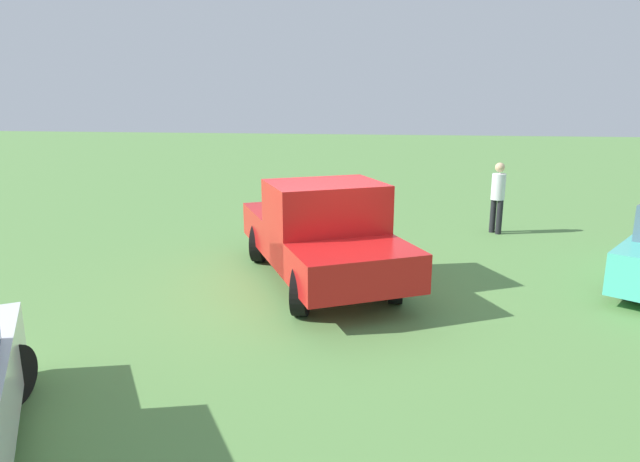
# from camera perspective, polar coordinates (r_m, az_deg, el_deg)

# --- Properties ---
(ground_plane) EXTENTS (80.00, 80.00, 0.00)m
(ground_plane) POSITION_cam_1_polar(r_m,az_deg,el_deg) (9.56, 0.16, -5.73)
(ground_plane) COLOR #5B8C47
(pickup_truck) EXTENTS (4.92, 3.74, 1.81)m
(pickup_truck) POSITION_cam_1_polar(r_m,az_deg,el_deg) (9.51, 0.22, 0.03)
(pickup_truck) COLOR black
(pickup_truck) RESTS_ON ground_plane
(person_bystander) EXTENTS (0.45, 0.45, 1.71)m
(person_bystander) POSITION_cam_1_polar(r_m,az_deg,el_deg) (13.68, 18.12, 3.72)
(person_bystander) COLOR black
(person_bystander) RESTS_ON ground_plane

